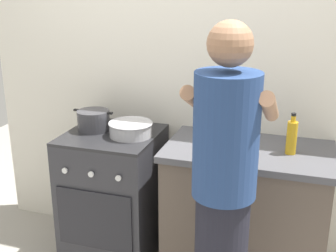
% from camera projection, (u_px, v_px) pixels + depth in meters
% --- Properties ---
extents(back_wall, '(3.20, 0.10, 2.50)m').
position_uv_depth(back_wall, '(207.00, 76.00, 2.91)').
color(back_wall, silver).
rests_on(back_wall, ground).
extents(countertop, '(1.00, 0.60, 0.90)m').
position_uv_depth(countertop, '(245.00, 214.00, 2.74)').
color(countertop, brown).
rests_on(countertop, ground).
extents(stove_range, '(0.60, 0.62, 0.90)m').
position_uv_depth(stove_range, '(114.00, 195.00, 3.00)').
color(stove_range, '#2D2D33').
rests_on(stove_range, ground).
extents(pot, '(0.28, 0.22, 0.14)m').
position_uv_depth(pot, '(93.00, 120.00, 2.90)').
color(pot, '#38383D').
rests_on(pot, stove_range).
extents(mixing_bowl, '(0.29, 0.29, 0.09)m').
position_uv_depth(mixing_bowl, '(131.00, 128.00, 2.80)').
color(mixing_bowl, '#B7B7BC').
rests_on(mixing_bowl, stove_range).
extents(utensil_crock, '(0.10, 0.10, 0.32)m').
position_uv_depth(utensil_crock, '(219.00, 122.00, 2.78)').
color(utensil_crock, silver).
rests_on(utensil_crock, countertop).
extents(oil_bottle, '(0.06, 0.06, 0.24)m').
position_uv_depth(oil_bottle, '(292.00, 137.00, 2.49)').
color(oil_bottle, gold).
rests_on(oil_bottle, countertop).
extents(person, '(0.41, 0.50, 1.70)m').
position_uv_depth(person, '(223.00, 201.00, 2.05)').
color(person, black).
rests_on(person, ground).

